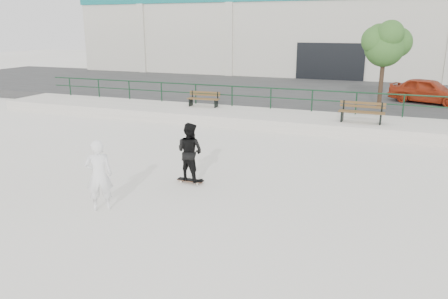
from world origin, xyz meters
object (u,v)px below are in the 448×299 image
at_px(skateboard, 190,180).
at_px(seated_skater, 99,175).
at_px(bench_left, 204,99).
at_px(red_car, 428,91).
at_px(bench_right, 362,112).
at_px(tree, 386,43).
at_px(standing_skater, 190,152).

relative_size(skateboard, seated_skater, 0.44).
distance_m(bench_left, seated_skater, 11.83).
height_order(red_car, seated_skater, red_car).
relative_size(bench_left, bench_right, 0.88).
relative_size(tree, seated_skater, 2.34).
bearing_deg(standing_skater, bench_right, -104.29).
xyz_separation_m(bench_left, bench_right, (7.65, -1.10, 0.05)).
distance_m(skateboard, standing_skater, 0.87).
bearing_deg(skateboard, standing_skater, 116.48).
height_order(bench_left, tree, tree).
distance_m(bench_right, standing_skater, 9.00).
bearing_deg(red_car, bench_right, 176.14).
height_order(bench_left, bench_right, bench_right).
relative_size(bench_left, standing_skater, 0.97).
relative_size(tree, red_car, 1.10).
xyz_separation_m(bench_left, standing_skater, (3.50, -9.09, 0.07)).
bearing_deg(bench_right, red_car, 66.76).
height_order(bench_right, skateboard, bench_right).
height_order(bench_left, red_car, red_car).
xyz_separation_m(bench_left, seated_skater, (2.25, -11.62, 0.02)).
xyz_separation_m(bench_left, red_car, (10.52, 5.07, 0.28)).
bearing_deg(bench_right, tree, 82.95).
bearing_deg(bench_right, skateboard, -115.79).
relative_size(standing_skater, seated_skater, 0.95).
height_order(bench_right, seated_skater, seated_skater).
xyz_separation_m(bench_right, seated_skater, (-5.40, -10.51, -0.03)).
distance_m(bench_right, tree, 4.83).
height_order(tree, standing_skater, tree).
xyz_separation_m(red_car, standing_skater, (-7.02, -14.15, -0.21)).
xyz_separation_m(bench_right, standing_skater, (-4.15, -7.99, 0.02)).
xyz_separation_m(skateboard, standing_skater, (-0.00, 0.00, 0.87)).
xyz_separation_m(tree, red_car, (2.26, 2.22, -2.48)).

